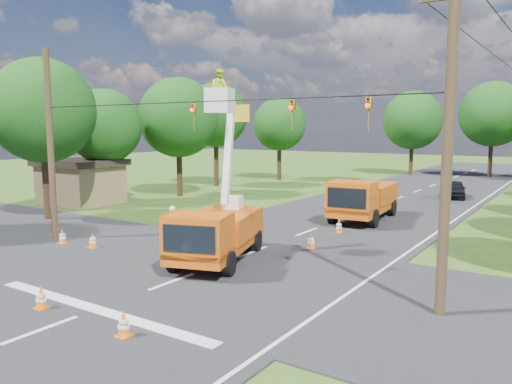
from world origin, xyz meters
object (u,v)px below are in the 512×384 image
Objects in this scene: traffic_cone_1 at (124,324)px; tree_left_f at (279,124)px; pole_right_near at (448,137)px; tree_left_d at (179,118)px; bucket_truck at (217,223)px; traffic_cone_2 at (311,241)px; second_truck at (363,199)px; traffic_cone_6 at (55,228)px; pole_left at (50,146)px; tree_left_c at (104,127)px; traffic_cone_4 at (93,240)px; distant_car at (454,189)px; tree_left_e at (216,115)px; ground_worker at (173,231)px; tree_far_b at (493,114)px; shed at (81,181)px; traffic_cone_3 at (339,226)px; traffic_cone_5 at (63,236)px; tree_left_b at (43,111)px; tree_far_a at (413,120)px; traffic_cone_0 at (41,298)px.

traffic_cone_1 is 0.08× the size of tree_left_f.
pole_right_near reaches higher than tree_left_d.
bucket_truck reaches higher than traffic_cone_2.
tree_left_f is (-15.91, 17.20, 4.40)m from second_truck.
traffic_cone_1 is at bearing -27.95° from traffic_cone_6.
pole_left reaches higher than tree_left_c.
traffic_cone_2 is 9.74m from traffic_cone_4.
distant_car is 0.42× the size of tree_left_e.
tree_left_f reaches higher than ground_worker.
traffic_cone_1 is at bearing -91.00° from tree_far_b.
traffic_cone_3 is at bearing 2.43° from shed.
traffic_cone_5 is at bearing -69.19° from tree_left_e.
pole_left is at bearing -128.67° from distant_car.
traffic_cone_1 is 1.00× the size of traffic_cone_6.
pole_left reaches higher than second_truck.
ground_worker is at bearing -67.67° from tree_left_f.
pole_right_near is at bearing -25.13° from bucket_truck.
tree_left_b is (-17.94, -22.65, 5.63)m from distant_car.
shed is at bearing -94.90° from tree_left_e.
second_truck is 9.56× the size of traffic_cone_5.
traffic_cone_5 is at bearing -103.92° from tree_far_b.
tree_left_b reaches higher than traffic_cone_4.
bucket_truck is at bearing -83.71° from tree_far_a.
tree_left_e reaches higher than pole_left.
tree_left_e is (-2.30, 19.00, 0.18)m from tree_left_b.
tree_left_e is 0.91× the size of tree_far_b.
pole_right_near reaches higher than tree_far_a.
tree_left_f is (-11.78, 28.68, 4.76)m from ground_worker.
tree_far_b is (9.41, 45.24, 6.45)m from traffic_cone_4.
tree_left_c is at bearing 160.20° from pole_right_near.
traffic_cone_3 is at bearing 128.74° from pole_right_near.
traffic_cone_0 is 11.52m from traffic_cone_2.
tree_far_a is (-6.11, 30.20, 4.90)m from second_truck.
tree_left_d is at bearing 92.39° from tree_left_b.
pole_right_near is at bearing -32.55° from tree_left_d.
traffic_cone_1 is at bearing -92.21° from second_truck.
tree_left_c is at bearing -173.08° from second_truck.
tree_left_c is (-18.27, 3.96, 5.08)m from traffic_cone_2.
traffic_cone_2 is at bearing -30.71° from tree_left_d.
pole_right_near is at bearing -65.24° from second_truck.
tree_far_b reaches higher than second_truck.
shed is at bearing -98.28° from tree_left_f.
distant_car is at bearing 101.16° from pole_right_near.
second_truck is 0.84× the size of tree_left_c.
traffic_cone_3 is at bearing 35.59° from traffic_cone_6.
bucket_truck is 0.83× the size of tree_left_d.
shed is (-7.79, 7.50, 1.26)m from traffic_cone_6.
traffic_cone_5 is 0.07× the size of tree_far_a.
distant_car reaches higher than traffic_cone_0.
traffic_cone_1 is at bearing -28.27° from traffic_cone_5.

